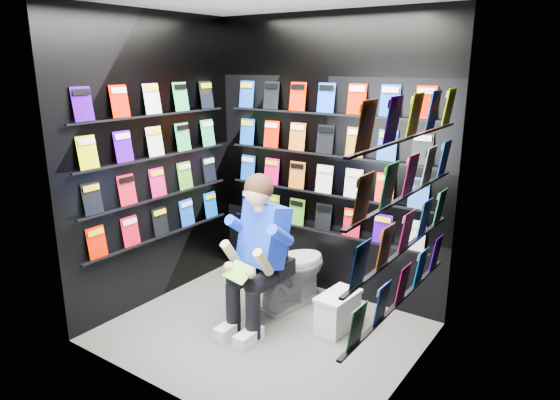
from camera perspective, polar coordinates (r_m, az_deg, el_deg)
The scene contains 13 objects.
floor at distance 4.29m, azimuth -1.99°, elevation -14.82°, with size 2.40×2.40×0.00m, color #595956.
wall_back at distance 4.63m, azimuth 5.32°, elevation 4.63°, with size 2.40×0.04×2.60m, color black.
wall_front at distance 3.09m, azimuth -13.37°, elevation -1.18°, with size 2.40×0.04×2.60m, color black.
wall_left at distance 4.61m, azimuth -14.20°, elevation 4.19°, with size 0.04×2.00×2.60m, color black.
wall_right at distance 3.25m, azimuth 15.00°, elevation -0.48°, with size 0.04×2.00×2.60m, color black.
comics_back at distance 4.60m, azimuth 5.13°, elevation 4.64°, with size 2.10×0.06×1.37m, color #C36218, non-canonical shape.
comics_left at distance 4.59m, azimuth -13.95°, elevation 4.22°, with size 0.06×1.70×1.37m, color #C36218, non-canonical shape.
comics_right at distance 3.26m, azimuth 14.51°, elevation -0.32°, with size 0.06×1.70×1.37m, color #C36218, non-canonical shape.
toilet at distance 4.58m, azimuth 1.18°, elevation -7.66°, with size 0.42×0.75×0.73m, color white.
longbox at distance 4.28m, azimuth 6.62°, elevation -12.73°, with size 0.22×0.39×0.29m, color silver.
longbox_lid at distance 4.21m, azimuth 6.69°, elevation -10.79°, with size 0.24×0.41×0.03m, color silver.
reader at distance 4.14m, azimuth -1.72°, elevation -4.12°, with size 0.53×0.78×1.43m, color #082CD8, non-canonical shape.
held_comic at distance 3.95m, azimuth -4.74°, elevation -8.21°, with size 0.25×0.01×0.17m, color green.
Camera 1 is at (2.23, -2.96, 2.16)m, focal length 32.00 mm.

